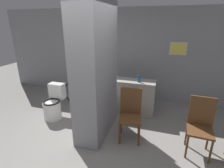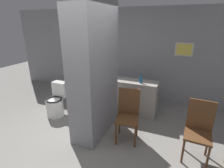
{
  "view_description": "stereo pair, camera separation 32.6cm",
  "coord_description": "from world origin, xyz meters",
  "px_view_note": "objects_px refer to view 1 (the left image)",
  "views": [
    {
      "loc": [
        1.21,
        -2.37,
        2.22
      ],
      "look_at": [
        0.16,
        1.01,
        0.95
      ],
      "focal_mm": 28.0,
      "sensor_mm": 36.0,
      "label": 1
    },
    {
      "loc": [
        1.52,
        -2.26,
        2.22
      ],
      "look_at": [
        0.16,
        1.01,
        0.95
      ],
      "focal_mm": 28.0,
      "sensor_mm": 36.0,
      "label": 2
    }
  ],
  "objects_px": {
    "toilet": "(54,105)",
    "bicycle": "(92,94)",
    "chair_by_doorway": "(200,124)",
    "chair_near_pillar": "(130,112)",
    "bottle_tall": "(139,78)"
  },
  "relations": [
    {
      "from": "toilet",
      "to": "bicycle",
      "type": "bearing_deg",
      "value": 49.49
    },
    {
      "from": "toilet",
      "to": "chair_by_doorway",
      "type": "relative_size",
      "value": 0.79
    },
    {
      "from": "bicycle",
      "to": "chair_near_pillar",
      "type": "bearing_deg",
      "value": -38.54
    },
    {
      "from": "chair_by_doorway",
      "to": "bicycle",
      "type": "distance_m",
      "value": 2.71
    },
    {
      "from": "bottle_tall",
      "to": "toilet",
      "type": "bearing_deg",
      "value": -158.64
    },
    {
      "from": "bottle_tall",
      "to": "chair_near_pillar",
      "type": "bearing_deg",
      "value": -89.65
    },
    {
      "from": "toilet",
      "to": "chair_near_pillar",
      "type": "height_order",
      "value": "chair_near_pillar"
    },
    {
      "from": "bicycle",
      "to": "toilet",
      "type": "bearing_deg",
      "value": -130.51
    },
    {
      "from": "bicycle",
      "to": "bottle_tall",
      "type": "bearing_deg",
      "value": -1.42
    },
    {
      "from": "toilet",
      "to": "bottle_tall",
      "type": "height_order",
      "value": "bottle_tall"
    },
    {
      "from": "chair_near_pillar",
      "to": "bicycle",
      "type": "height_order",
      "value": "chair_near_pillar"
    },
    {
      "from": "toilet",
      "to": "chair_by_doorway",
      "type": "distance_m",
      "value": 3.18
    },
    {
      "from": "chair_near_pillar",
      "to": "bottle_tall",
      "type": "relative_size",
      "value": 4.23
    },
    {
      "from": "chair_near_pillar",
      "to": "chair_by_doorway",
      "type": "bearing_deg",
      "value": -11.62
    },
    {
      "from": "toilet",
      "to": "bottle_tall",
      "type": "bearing_deg",
      "value": 21.36
    }
  ]
}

